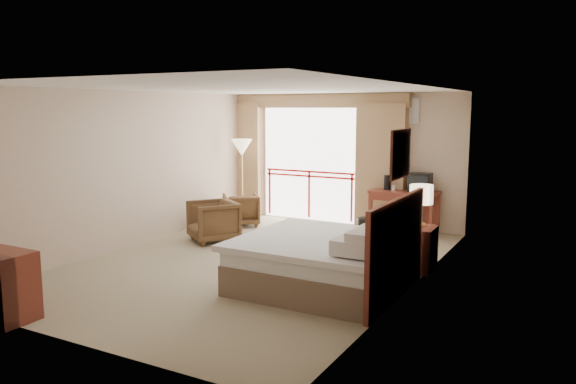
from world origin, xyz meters
The scene contains 28 objects.
floor centered at (0.00, 0.00, 0.00)m, with size 7.00×7.00×0.00m, color gray.
ceiling centered at (0.00, 0.00, 2.70)m, with size 7.00×7.00×0.00m, color white.
wall_back centered at (0.00, 3.50, 1.35)m, with size 5.00×5.00×0.00m, color #C6AC94.
wall_front centered at (0.00, -3.50, 1.35)m, with size 5.00×5.00×0.00m, color #C6AC94.
wall_left centered at (-2.50, 0.00, 1.35)m, with size 7.00×7.00×0.00m, color #C6AC94.
wall_right centered at (2.50, 0.00, 1.35)m, with size 7.00×7.00×0.00m, color #C6AC94.
balcony_door centered at (-0.80, 3.48, 1.20)m, with size 2.40×2.40×0.00m, color white.
balcony_railing centered at (-0.80, 3.46, 0.81)m, with size 2.09×0.03×1.02m.
curtain_left centered at (-2.45, 3.35, 1.25)m, with size 1.00×0.26×2.50m, color #8D6A49.
curtain_right centered at (0.85, 3.35, 1.25)m, with size 1.00×0.26×2.50m, color #8D6A49.
valance centered at (-0.80, 3.38, 2.55)m, with size 4.40×0.22×0.28m, color #8D6A49.
hvac_vent centered at (1.30, 3.47, 2.35)m, with size 0.50×0.04×0.50m, color silver.
bed centered at (1.50, -0.60, 0.38)m, with size 2.13×2.06×0.97m.
headboard centered at (2.46, -0.60, 0.65)m, with size 0.06×2.10×1.30m, color #5A2018.
framed_art centered at (2.47, -0.60, 1.85)m, with size 0.04×0.72×0.60m.
nightstand centered at (2.36, 0.80, 0.33)m, with size 0.46×0.55×0.66m, color #5A2018.
table_lamp centered at (2.36, 0.85, 1.13)m, with size 0.34×0.34×0.61m.
phone centered at (2.31, 0.65, 0.70)m, with size 0.18×0.14×0.08m, color black.
desk centered at (1.41, 3.17, 0.65)m, with size 1.28×0.62×0.83m.
tv centered at (1.71, 3.11, 1.01)m, with size 0.40×0.32×0.36m.
coffee_maker centered at (1.06, 3.12, 0.97)m, with size 0.13×0.13×0.29m, color black.
cup centered at (1.21, 3.07, 0.88)m, with size 0.07×0.07×0.11m, color white.
wastebasket centered at (0.75, 2.72, 0.16)m, with size 0.25×0.25×0.31m, color black.
armchair_far centered at (-1.77, 2.25, 0.00)m, with size 0.70×0.72×0.65m, color #49311C.
armchair_near centered at (-1.43, 0.84, 0.00)m, with size 0.79×0.82×0.74m, color #49311C.
side_table centered at (-1.79, 1.25, 0.38)m, with size 0.51×0.51×0.55m.
book centered at (-1.79, 1.25, 0.56)m, with size 0.17×0.23×0.02m, color white.
floor_lamp centered at (-2.05, 2.73, 1.50)m, with size 0.45×0.45×1.75m.
Camera 1 is at (4.55, -7.26, 2.41)m, focal length 35.00 mm.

